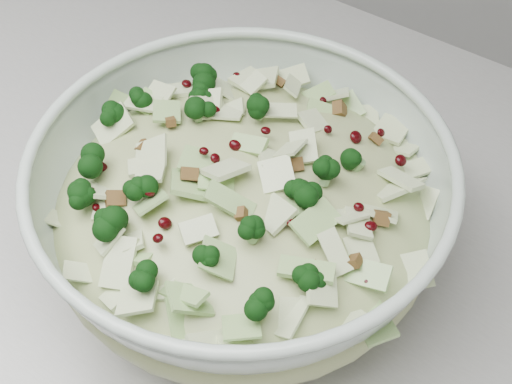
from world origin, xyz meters
TOP-DOWN VIEW (x-y plane):
  - counter at (0.00, 1.70)m, footprint 3.60×0.60m
  - mixing_bowl at (0.34, 1.60)m, footprint 0.35×0.35m
  - salad at (0.34, 1.60)m, footprint 0.33×0.33m

SIDE VIEW (x-z plane):
  - counter at x=0.00m, z-range 0.00..0.90m
  - mixing_bowl at x=0.34m, z-range 0.90..1.03m
  - salad at x=0.34m, z-range 0.92..1.05m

